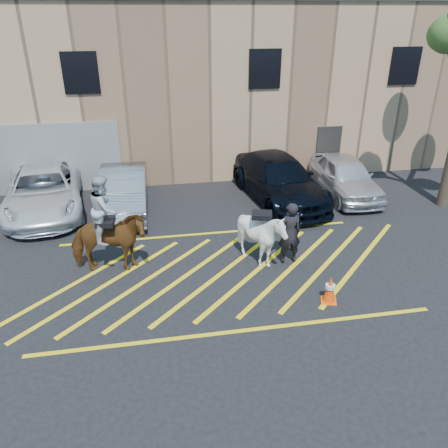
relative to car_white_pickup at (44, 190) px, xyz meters
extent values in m
plane|color=black|center=(5.62, -5.13, -0.78)|extent=(90.00, 90.00, 0.00)
imported|color=white|center=(0.00, 0.00, 0.00)|extent=(3.30, 5.91, 1.56)
imported|color=gray|center=(2.86, -0.47, -0.01)|extent=(1.70, 4.70, 1.54)
imported|color=black|center=(8.72, -0.43, 0.04)|extent=(3.07, 5.95, 1.65)
imported|color=silver|center=(11.45, -0.45, -0.02)|extent=(1.93, 4.51, 1.52)
imported|color=black|center=(7.66, -5.12, 0.16)|extent=(0.71, 0.49, 1.87)
cube|color=tan|center=(5.62, 6.87, 2.72)|extent=(32.00, 10.00, 7.00)
cube|color=black|center=(1.62, 1.83, 3.82)|extent=(1.30, 0.08, 1.50)
cube|color=black|center=(8.62, 1.83, 3.82)|extent=(1.30, 0.08, 1.50)
cube|color=black|center=(14.62, 1.83, 3.82)|extent=(1.30, 0.08, 1.50)
cube|color=#38332D|center=(11.62, 1.83, 0.32)|extent=(1.10, 0.08, 2.20)
cube|color=yellow|center=(1.42, -5.43, -0.77)|extent=(4.20, 4.20, 0.01)
cube|color=yellow|center=(2.47, -5.43, -0.77)|extent=(4.20, 4.20, 0.01)
cube|color=yellow|center=(3.52, -5.43, -0.77)|extent=(4.20, 4.20, 0.01)
cube|color=yellow|center=(4.57, -5.43, -0.77)|extent=(4.20, 4.20, 0.01)
cube|color=yellow|center=(5.62, -5.43, -0.77)|extent=(4.20, 4.20, 0.01)
cube|color=yellow|center=(6.67, -5.43, -0.77)|extent=(4.20, 4.20, 0.01)
cube|color=yellow|center=(7.72, -5.43, -0.77)|extent=(4.20, 4.20, 0.01)
cube|color=yellow|center=(8.77, -5.43, -0.77)|extent=(4.20, 4.20, 0.01)
cube|color=yellow|center=(9.82, -5.43, -0.77)|extent=(4.20, 4.20, 0.01)
cube|color=yellow|center=(5.62, -2.93, -0.77)|extent=(9.50, 0.12, 0.01)
cube|color=yellow|center=(5.62, -7.93, -0.77)|extent=(9.50, 0.12, 0.01)
imported|color=brown|center=(2.58, -4.73, 0.13)|extent=(2.26, 1.21, 1.83)
imported|color=#A5A8AF|center=(2.58, -4.73, 1.15)|extent=(0.80, 0.97, 1.86)
cube|color=black|center=(2.58, -4.73, 0.77)|extent=(0.52, 0.61, 0.14)
imported|color=white|center=(6.83, -5.09, 0.10)|extent=(1.78, 1.90, 1.76)
cube|color=black|center=(6.83, -5.09, 0.78)|extent=(0.66, 0.59, 0.14)
cube|color=#FF5E0A|center=(8.09, -7.19, -0.77)|extent=(0.48, 0.48, 0.03)
cone|color=#ED4409|center=(8.09, -7.19, -0.40)|extent=(0.32, 0.32, 0.70)
cylinder|color=silver|center=(8.09, -7.19, -0.34)|extent=(0.25, 0.25, 0.10)
sphere|color=#407130|center=(14.58, -0.40, 5.13)|extent=(1.20, 1.20, 1.20)
sphere|color=#45622A|center=(13.51, -2.12, 5.22)|extent=(1.20, 1.20, 1.20)
camera|label=1|loc=(3.87, -15.70, 5.87)|focal=35.00mm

